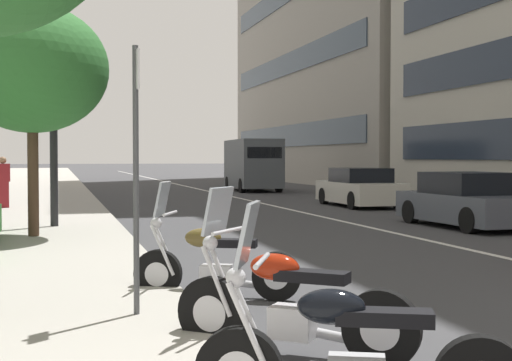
{
  "coord_description": "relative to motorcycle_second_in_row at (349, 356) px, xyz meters",
  "views": [
    {
      "loc": [
        -4.34,
        7.54,
        1.76
      ],
      "look_at": [
        17.43,
        1.44,
        1.02
      ],
      "focal_mm": 49.71,
      "sensor_mm": 36.0,
      "label": 1
    }
  ],
  "objects": [
    {
      "name": "parking_sign_by_curb",
      "position": [
        2.94,
        1.1,
        1.36
      ],
      "size": [
        0.32,
        0.06,
        2.75
      ],
      "color": "#47494C",
      "rests_on": "sidewalk_right_plaza"
    },
    {
      "name": "street_tree_near_plaza_corner",
      "position": [
        10.82,
        2.36,
        3.13
      ],
      "size": [
        3.09,
        3.09,
        4.74
      ],
      "color": "#473323",
      "rests_on": "sidewalk_right_plaza"
    },
    {
      "name": "car_following_behind",
      "position": [
        19.14,
        -8.59,
        0.21
      ],
      "size": [
        4.42,
        1.95,
        1.38
      ],
      "rotation": [
        0.0,
        0.0,
        -0.02
      ],
      "color": "beige",
      "rests_on": "ground"
    },
    {
      "name": "street_lamp_with_banners",
      "position": [
        12.87,
        1.69,
        4.8
      ],
      "size": [
        1.26,
        2.07,
        8.53
      ],
      "color": "#232326",
      "rests_on": "sidewalk_right_plaza"
    },
    {
      "name": "motorcycle_far_end_row",
      "position": [
        1.52,
        -0.07,
        0.02
      ],
      "size": [
        1.52,
        1.81,
        1.49
      ],
      "rotation": [
        0.0,
        0.0,
        0.88
      ],
      "color": "black",
      "rests_on": "ground"
    },
    {
      "name": "motorcycle_second_in_row",
      "position": [
        0.0,
        0.0,
        0.0
      ],
      "size": [
        1.04,
        2.06,
        1.46
      ],
      "rotation": [
        0.0,
        0.0,
        1.15
      ],
      "color": "black",
      "rests_on": "ground"
    },
    {
      "name": "motorcycle_nearest_camera",
      "position": [
        4.21,
        0.02,
        0.0
      ],
      "size": [
        0.99,
        1.98,
        1.46
      ],
      "rotation": [
        0.0,
        0.0,
        1.16
      ],
      "color": "black",
      "rests_on": "ground"
    },
    {
      "name": "delivery_van_ahead",
      "position": [
        31.57,
        -8.01,
        1.0
      ],
      "size": [
        5.22,
        2.31,
        2.69
      ],
      "rotation": [
        0.0,
        0.0,
        -0.04
      ],
      "color": "#4C5156",
      "rests_on": "ground"
    },
    {
      "name": "lane_centre_stripe",
      "position": [
        35.0,
        -5.67,
        -0.43
      ],
      "size": [
        110.0,
        0.16,
        0.01
      ],
      "primitive_type": "cube",
      "color": "silver",
      "rests_on": "ground"
    },
    {
      "name": "pedestrian_on_plaza",
      "position": [
        19.66,
        3.57,
        0.54
      ],
      "size": [
        0.35,
        0.45,
        1.64
      ],
      "rotation": [
        0.0,
        0.0,
        3.4
      ],
      "color": "maroon",
      "rests_on": "sidewalk_right_plaza"
    },
    {
      "name": "car_lead_in_lane",
      "position": [
        11.39,
        -8.1,
        0.21
      ],
      "size": [
        4.15,
        2.0,
        1.39
      ],
      "rotation": [
        0.0,
        0.0,
        0.02
      ],
      "color": "#4C515B",
      "rests_on": "ground"
    }
  ]
}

